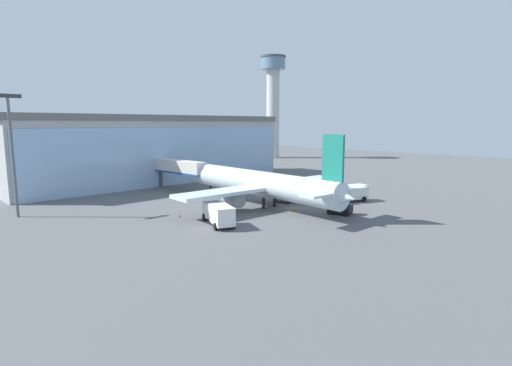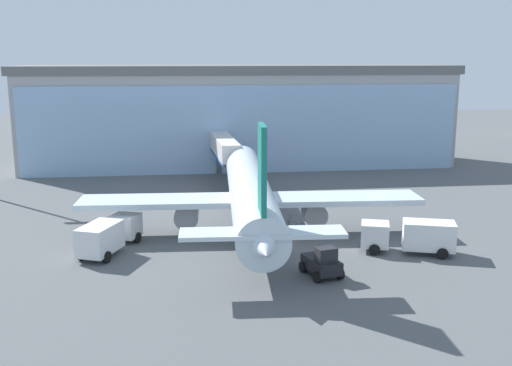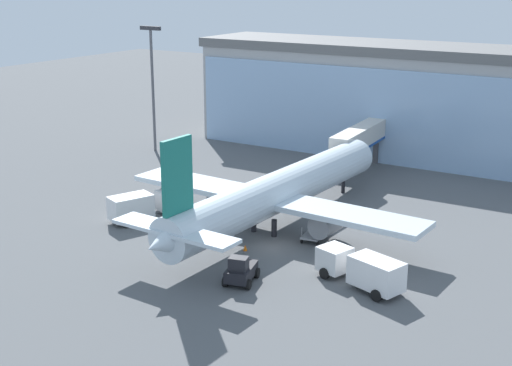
# 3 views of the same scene
# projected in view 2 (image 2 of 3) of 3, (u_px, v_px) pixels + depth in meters

# --- Properties ---
(ground) EXTENTS (240.00, 240.00, 0.00)m
(ground) POSITION_uv_depth(u_px,v_px,m) (276.00, 244.00, 50.30)
(ground) COLOR #545659
(terminal_building) EXTENTS (61.03, 13.49, 14.19)m
(terminal_building) POSITION_uv_depth(u_px,v_px,m) (240.00, 116.00, 85.25)
(terminal_building) COLOR #A5A5A5
(terminal_building) RESTS_ON ground
(jet_bridge) EXTENTS (3.27, 14.70, 5.66)m
(jet_bridge) POSITION_uv_depth(u_px,v_px,m) (224.00, 148.00, 74.19)
(jet_bridge) COLOR beige
(jet_bridge) RESTS_ON ground
(airplane) EXTENTS (30.05, 35.10, 11.18)m
(airplane) POSITION_uv_depth(u_px,v_px,m) (250.00, 194.00, 53.50)
(airplane) COLOR silver
(airplane) RESTS_ON ground
(catering_truck) EXTENTS (4.70, 7.60, 2.65)m
(catering_truck) POSITION_uv_depth(u_px,v_px,m) (109.00, 234.00, 48.02)
(catering_truck) COLOR silver
(catering_truck) RESTS_ON ground
(fuel_truck) EXTENTS (7.62, 4.22, 2.65)m
(fuel_truck) POSITION_uv_depth(u_px,v_px,m) (411.00, 235.00, 47.77)
(fuel_truck) COLOR silver
(fuel_truck) RESTS_ON ground
(baggage_cart) EXTENTS (2.03, 3.02, 1.50)m
(baggage_cart) POSITION_uv_depth(u_px,v_px,m) (301.00, 227.00, 53.68)
(baggage_cart) COLOR gray
(baggage_cart) RESTS_ON ground
(pushback_tug) EXTENTS (2.89, 3.57, 2.30)m
(pushback_tug) POSITION_uv_depth(u_px,v_px,m) (322.00, 263.00, 42.84)
(pushback_tug) COLOR black
(pushback_tug) RESTS_ON ground
(safety_cone_nose) EXTENTS (0.36, 0.36, 0.55)m
(safety_cone_nose) POSITION_uv_depth(u_px,v_px,m) (267.00, 249.00, 48.14)
(safety_cone_nose) COLOR orange
(safety_cone_nose) RESTS_ON ground
(safety_cone_wingtip) EXTENTS (0.36, 0.36, 0.55)m
(safety_cone_wingtip) POSITION_uv_depth(u_px,v_px,m) (104.00, 226.00, 54.77)
(safety_cone_wingtip) COLOR orange
(safety_cone_wingtip) RESTS_ON ground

